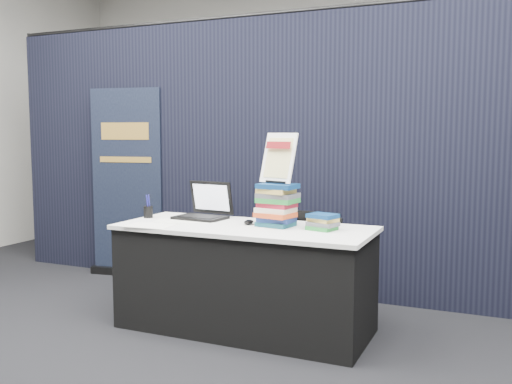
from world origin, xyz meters
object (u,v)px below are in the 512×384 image
object	(u,v)px
stacking_chair	(311,264)
book_stack_short	(323,222)
display_table	(245,278)
info_sign	(279,159)
laptop	(203,210)
pullup_banner	(127,193)
book_stack_tall	(277,205)

from	to	relation	value
stacking_chair	book_stack_short	bearing A→B (deg)	-47.36
display_table	info_sign	xyz separation A→B (m)	(0.22, 0.10, 0.85)
laptop	stacking_chair	size ratio (longest dim) A/B	0.48
pullup_banner	laptop	bearing A→B (deg)	-39.06
book_stack_tall	stacking_chair	bearing A→B (deg)	47.21
laptop	stacking_chair	world-z (taller)	laptop
book_stack_short	pullup_banner	bearing A→B (deg)	158.58
book_stack_short	info_sign	bearing A→B (deg)	173.68
display_table	book_stack_tall	xyz separation A→B (m)	(0.22, 0.07, 0.52)
display_table	book_stack_tall	size ratio (longest dim) A/B	5.98
book_stack_tall	display_table	bearing A→B (deg)	-163.39
display_table	laptop	distance (m)	0.65
book_stack_short	info_sign	xyz separation A→B (m)	(-0.34, 0.04, 0.42)
info_sign	laptop	bearing A→B (deg)	-171.39
display_table	book_stack_short	world-z (taller)	book_stack_short
book_stack_tall	laptop	bearing A→B (deg)	169.06
laptop	info_sign	bearing A→B (deg)	-3.28
display_table	book_stack_short	size ratio (longest dim) A/B	7.83
book_stack_short	stacking_chair	size ratio (longest dim) A/B	0.28
laptop	book_stack_tall	bearing A→B (deg)	-5.87
book_stack_tall	book_stack_short	bearing A→B (deg)	-1.15
info_sign	stacking_chair	size ratio (longest dim) A/B	0.44
laptop	pullup_banner	size ratio (longest dim) A/B	0.21
display_table	info_sign	distance (m)	0.88
pullup_banner	display_table	bearing A→B (deg)	-37.36
display_table	info_sign	size ratio (longest dim) A/B	4.96
display_table	stacking_chair	bearing A→B (deg)	33.46
laptop	info_sign	distance (m)	0.78
book_stack_tall	stacking_chair	world-z (taller)	book_stack_tall
display_table	book_stack_tall	bearing A→B (deg)	16.61
book_stack_tall	stacking_chair	distance (m)	0.53
book_stack_short	stacking_chair	bearing A→B (deg)	124.89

